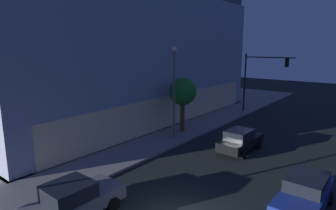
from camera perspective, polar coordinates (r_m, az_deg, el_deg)
modern_building at (r=37.77m, az=-18.11°, el=11.64°), size 30.74×31.16×16.01m
traffic_light_far_corner at (r=33.11m, az=17.96°, el=6.12°), size 0.52×5.50×6.66m
street_lamp_sidewalk at (r=22.59m, az=1.25°, el=4.84°), size 0.44×0.44×7.44m
sidewalk_tree at (r=24.67m, az=2.97°, el=2.62°), size 2.41×2.41×4.80m
car_grey at (r=13.94m, az=-18.50°, el=-17.65°), size 4.35×2.25×1.66m
car_blue at (r=15.14m, az=25.86°, el=-15.82°), size 4.75×2.03×1.61m
car_black at (r=21.48m, az=14.41°, el=-6.91°), size 4.46×2.05×1.65m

